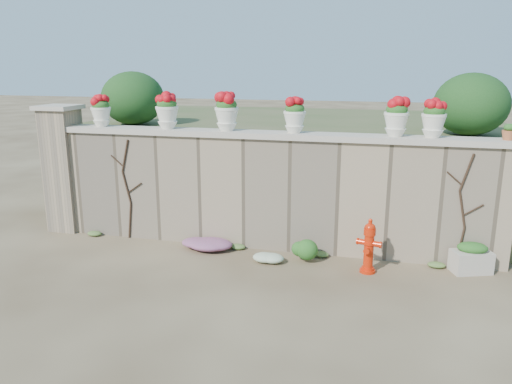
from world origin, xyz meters
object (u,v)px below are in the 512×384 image
(fire_hydrant, at_px, (369,246))
(urn_pot_0, at_px, (101,111))
(planter_box, at_px, (471,258))
(terracotta_pot, at_px, (509,133))

(fire_hydrant, xyz_separation_m, urn_pot_0, (-5.05, 0.76, 1.94))
(planter_box, relative_size, urn_pot_0, 1.19)
(terracotta_pot, bearing_deg, planter_box, -138.81)
(planter_box, distance_m, urn_pot_0, 7.00)
(fire_hydrant, bearing_deg, planter_box, 27.80)
(fire_hydrant, height_order, terracotta_pot, terracotta_pot)
(urn_pot_0, xyz_separation_m, terracotta_pot, (7.04, -0.00, -0.17))
(fire_hydrant, height_order, planter_box, fire_hydrant)
(urn_pot_0, bearing_deg, terracotta_pot, -0.00)
(planter_box, xyz_separation_m, terracotta_pot, (0.39, 0.34, 1.98))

